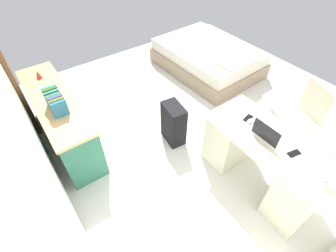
{
  "coord_description": "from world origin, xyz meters",
  "views": [
    {
      "loc": [
        -1.92,
        1.94,
        2.66
      ],
      "look_at": [
        -0.24,
        0.73,
        0.6
      ],
      "focal_mm": 26.25,
      "sensor_mm": 36.0,
      "label": 1
    }
  ],
  "objects": [
    {
      "name": "cell_phone_near_laptop",
      "position": [
        -1.41,
        0.03,
        0.75
      ],
      "size": [
        0.09,
        0.15,
        0.01
      ],
      "primitive_type": "cube",
      "rotation": [
        0.0,
        0.0,
        -0.23
      ],
      "color": "black",
      "rests_on": "desk"
    },
    {
      "name": "wall_back",
      "position": [
        0.0,
        2.09,
        1.38
      ],
      "size": [
        4.45,
        0.1,
        2.76
      ],
      "primitive_type": "cube",
      "color": "silver",
      "rests_on": "ground_plane"
    },
    {
      "name": "figurine_small",
      "position": [
        1.4,
        1.71,
        0.82
      ],
      "size": [
        0.08,
        0.08,
        0.11
      ],
      "primitive_type": "cone",
      "color": "red",
      "rests_on": "credenza"
    },
    {
      "name": "door_wooden",
      "position": [
        1.67,
        2.01,
        1.02
      ],
      "size": [
        0.88,
        0.05,
        2.04
      ],
      "primitive_type": "cube",
      "color": "brown",
      "rests_on": "ground_plane"
    },
    {
      "name": "computer_mouse",
      "position": [
        -0.85,
        0.03,
        0.76
      ],
      "size": [
        0.06,
        0.1,
        0.03
      ],
      "primitive_type": "ellipsoid",
      "rotation": [
        0.0,
        0.0,
        -0.01
      ],
      "color": "white",
      "rests_on": "desk"
    },
    {
      "name": "office_chair",
      "position": [
        -1.01,
        -0.85,
        0.42
      ],
      "size": [
        0.6,
        0.6,
        0.94
      ],
      "color": "black",
      "rests_on": "ground_plane"
    },
    {
      "name": "laptop",
      "position": [
        -1.11,
        0.07,
        0.8
      ],
      "size": [
        0.31,
        0.22,
        0.21
      ],
      "color": "silver",
      "rests_on": "desk"
    },
    {
      "name": "desk_lamp",
      "position": [
        -1.68,
        0.07,
        1.01
      ],
      "size": [
        0.16,
        0.11,
        0.34
      ],
      "color": "silver",
      "rests_on": "desk"
    },
    {
      "name": "bed",
      "position": [
        1.11,
        -1.19,
        0.24
      ],
      "size": [
        1.95,
        1.47,
        0.58
      ],
      "color": "gray",
      "rests_on": "ground_plane"
    },
    {
      "name": "book_row",
      "position": [
        0.6,
        1.71,
        0.88
      ],
      "size": [
        0.32,
        0.17,
        0.24
      ],
      "color": "#29698F",
      "rests_on": "credenza"
    },
    {
      "name": "ground_plane",
      "position": [
        0.0,
        0.0,
        0.0
      ],
      "size": [
        5.45,
        5.45,
        0.0
      ],
      "primitive_type": "plane",
      "color": "silver"
    },
    {
      "name": "credenza",
      "position": [
        0.87,
        1.71,
        0.38
      ],
      "size": [
        1.8,
        0.48,
        0.77
      ],
      "color": "#2D7056",
      "rests_on": "ground_plane"
    },
    {
      "name": "suitcase_black",
      "position": [
        -0.01,
        0.47,
        0.3
      ],
      "size": [
        0.39,
        0.27,
        0.61
      ],
      "primitive_type": "cube",
      "rotation": [
        0.0,
        0.0,
        -0.14
      ],
      "color": "black",
      "rests_on": "ground_plane"
    },
    {
      "name": "desk",
      "position": [
        -1.17,
        0.06,
        0.39
      ],
      "size": [
        1.45,
        0.67,
        0.75
      ],
      "color": "beige",
      "rests_on": "ground_plane"
    },
    {
      "name": "cell_phone_by_mouse",
      "position": [
        -0.8,
        0.01,
        0.75
      ],
      "size": [
        0.1,
        0.15,
        0.01
      ],
      "primitive_type": "cube",
      "rotation": [
        0.0,
        0.0,
        0.23
      ],
      "color": "black",
      "rests_on": "desk"
    }
  ]
}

